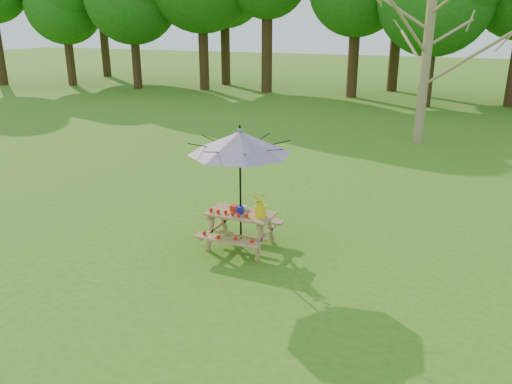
% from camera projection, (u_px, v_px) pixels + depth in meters
% --- Properties ---
extents(ground, '(120.00, 120.00, 0.00)m').
position_uv_depth(ground, '(23.00, 361.00, 6.05)').
color(ground, '#3F6E14').
rests_on(ground, ground).
extents(picnic_table, '(1.20, 1.32, 0.67)m').
position_uv_depth(picnic_table, '(241.00, 230.00, 9.02)').
color(picnic_table, '#A9864C').
rests_on(picnic_table, ground).
extents(patio_umbrella, '(2.16, 2.16, 2.25)m').
position_uv_depth(patio_umbrella, '(240.00, 143.00, 8.49)').
color(patio_umbrella, black).
rests_on(patio_umbrella, ground).
extents(produce_bins, '(0.29, 0.32, 0.13)m').
position_uv_depth(produce_bins, '(239.00, 209.00, 8.94)').
color(produce_bins, red).
rests_on(produce_bins, picnic_table).
extents(tomatoes_row, '(0.77, 0.13, 0.07)m').
position_uv_depth(tomatoes_row, '(229.00, 213.00, 8.80)').
color(tomatoes_row, red).
rests_on(tomatoes_row, picnic_table).
extents(flower_bucket, '(0.30, 0.27, 0.44)m').
position_uv_depth(flower_bucket, '(260.00, 204.00, 8.67)').
color(flower_bucket, yellow).
rests_on(flower_bucket, picnic_table).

